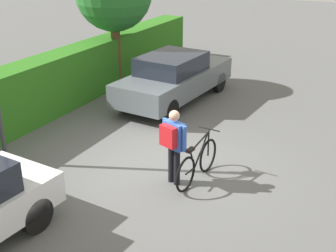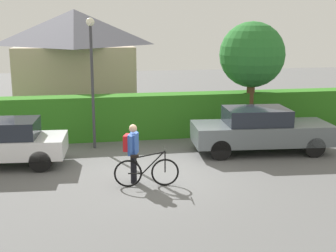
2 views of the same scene
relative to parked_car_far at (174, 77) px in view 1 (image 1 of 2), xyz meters
name	(u,v)px [view 1 (image 1 of 2)]	position (x,y,z in m)	size (l,w,h in m)	color
ground_plane	(167,166)	(-3.93, -1.77, -0.78)	(60.00, 60.00, 0.00)	#5A5A5A
hedge_row	(12,101)	(-3.93, 2.76, 0.05)	(18.90, 0.90, 1.65)	#2C6E1B
parked_car_far	(174,77)	(0.00, 0.00, 0.00)	(4.70, 2.07, 1.52)	slate
bicycle	(197,163)	(-4.20, -2.61, -0.38)	(1.73, 0.50, 1.02)	black
person_rider	(173,141)	(-4.53, -2.20, 0.19)	(0.46, 0.62, 1.62)	black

